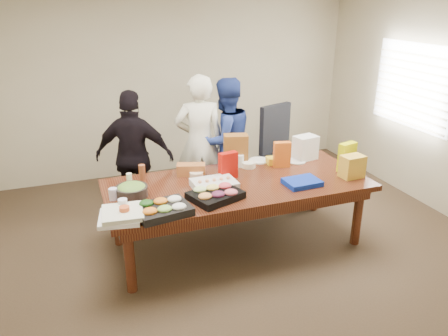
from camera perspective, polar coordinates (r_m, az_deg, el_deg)
name	(u,v)px	position (r m, az deg, el deg)	size (l,w,h in m)	color
floor	(237,244)	(5.03, 1.71, -9.86)	(5.50, 5.00, 0.02)	#47301E
wall_back	(177,85)	(6.80, -6.10, 10.73)	(5.50, 0.04, 2.70)	beige
wall_front	(417,256)	(2.53, 23.87, -10.45)	(5.50, 0.04, 2.70)	beige
wall_right	(448,107)	(6.04, 27.12, 7.13)	(0.04, 5.00, 2.70)	beige
window_panel	(412,86)	(6.40, 23.32, 9.82)	(0.03, 1.40, 1.10)	white
window_blinds	(410,86)	(6.38, 23.05, 9.82)	(0.04, 1.36, 1.00)	beige
conference_table	(237,214)	(4.84, 1.76, -5.97)	(2.80, 1.20, 0.75)	#4C1C0F
office_chair	(281,157)	(5.88, 7.49, 1.43)	(0.62, 0.62, 1.21)	black
person_center	(200,142)	(5.62, -3.20, 3.41)	(0.63, 0.41, 1.73)	white
person_right	(225,141)	(5.78, 0.17, 3.59)	(0.81, 0.63, 1.66)	navy
person_left	(134,157)	(5.36, -11.58, 1.43)	(0.95, 0.39, 1.61)	black
veggie_tray	(163,210)	(4.06, -7.98, -5.41)	(0.48, 0.38, 0.07)	black
fruit_tray	(215,195)	(4.30, -1.13, -3.58)	(0.48, 0.37, 0.07)	black
sheet_cake	(214,184)	(4.54, -1.28, -2.14)	(0.44, 0.33, 0.08)	silver
salad_bowl	(132,191)	(4.44, -11.92, -2.99)	(0.32, 0.32, 0.10)	#282421
chip_bag_blue	(302,182)	(4.69, 10.14, -1.84)	(0.37, 0.27, 0.05)	#0B279C
chip_bag_red	(228,166)	(4.73, 0.55, 0.31)	(0.20, 0.08, 0.30)	#AB1108
chip_bag_yellow	(347,157)	(5.13, 15.72, 1.40)	(0.22, 0.09, 0.33)	#E2EB01
chip_bag_orange	(282,154)	(5.11, 7.56, 1.76)	(0.19, 0.09, 0.30)	#D65F17
mayo_jar	(240,161)	(5.09, 2.08, 0.96)	(0.09, 0.09, 0.14)	silver
mustard_bottle	(235,165)	(4.90, 1.39, 0.38)	(0.07, 0.07, 0.19)	#FFFC21
dressing_bottle	(142,175)	(4.68, -10.60, -0.85)	(0.07, 0.07, 0.22)	brown
ranch_bottle	(129,181)	(4.60, -12.22, -1.69)	(0.06, 0.06, 0.17)	beige
banana_bunch	(277,160)	(5.23, 6.86, 1.00)	(0.24, 0.14, 0.08)	yellow
bread_loaf	(191,169)	(4.87, -4.32, -0.19)	(0.31, 0.14, 0.13)	#9F5A2B
kraft_bag	(236,150)	(5.13, 1.54, 2.41)	(0.28, 0.16, 0.36)	brown
red_cup	(125,213)	(4.01, -12.80, -5.71)	(0.09, 0.09, 0.12)	#D25426
clear_cup_a	(123,205)	(4.16, -13.03, -4.74)	(0.09, 0.09, 0.12)	white
clear_cup_b	(113,194)	(4.41, -14.25, -3.30)	(0.08, 0.08, 0.12)	silver
pizza_box_lower	(120,217)	(4.03, -13.46, -6.29)	(0.36, 0.36, 0.04)	white
pizza_box_upper	(123,213)	(4.01, -13.08, -5.73)	(0.36, 0.36, 0.04)	silver
plate_a	(296,161)	(5.33, 9.37, 0.89)	(0.23, 0.23, 0.01)	white
plate_b	(259,160)	(5.30, 4.55, 0.99)	(0.24, 0.24, 0.01)	white
dip_bowl_a	(249,165)	(5.09, 3.23, 0.45)	(0.16, 0.16, 0.07)	silver
dip_bowl_b	(196,174)	(4.82, -3.60, -0.85)	(0.15, 0.15, 0.06)	beige
grocery_bag_white	(305,148)	(5.40, 10.55, 2.64)	(0.27, 0.19, 0.29)	white
grocery_bag_yellow	(352,166)	(4.98, 16.37, 0.20)	(0.25, 0.17, 0.25)	gold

